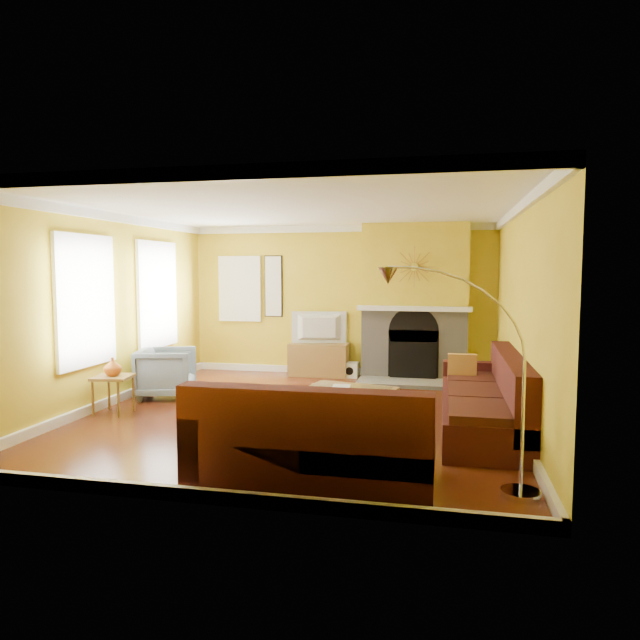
% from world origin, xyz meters
% --- Properties ---
extents(floor, '(5.50, 6.00, 0.02)m').
position_xyz_m(floor, '(0.00, 0.00, -0.01)').
color(floor, maroon).
rests_on(floor, ground).
extents(ceiling, '(5.50, 6.00, 0.02)m').
position_xyz_m(ceiling, '(0.00, 0.00, 2.71)').
color(ceiling, white).
rests_on(ceiling, ground).
extents(wall_back, '(5.50, 0.02, 2.70)m').
position_xyz_m(wall_back, '(0.00, 3.01, 1.35)').
color(wall_back, gold).
rests_on(wall_back, ground).
extents(wall_front, '(5.50, 0.02, 2.70)m').
position_xyz_m(wall_front, '(0.00, -3.01, 1.35)').
color(wall_front, gold).
rests_on(wall_front, ground).
extents(wall_left, '(0.02, 6.00, 2.70)m').
position_xyz_m(wall_left, '(-2.76, 0.00, 1.35)').
color(wall_left, gold).
rests_on(wall_left, ground).
extents(wall_right, '(0.02, 6.00, 2.70)m').
position_xyz_m(wall_right, '(2.76, 0.00, 1.35)').
color(wall_right, gold).
rests_on(wall_right, ground).
extents(baseboard, '(5.50, 6.00, 0.12)m').
position_xyz_m(baseboard, '(0.00, 0.00, 0.06)').
color(baseboard, white).
rests_on(baseboard, floor).
extents(crown_molding, '(5.50, 6.00, 0.12)m').
position_xyz_m(crown_molding, '(0.00, 0.00, 2.64)').
color(crown_molding, white).
rests_on(crown_molding, ceiling).
extents(window_left_near, '(0.06, 1.22, 1.72)m').
position_xyz_m(window_left_near, '(-2.72, 1.30, 1.50)').
color(window_left_near, white).
rests_on(window_left_near, wall_left).
extents(window_left_far, '(0.06, 1.22, 1.72)m').
position_xyz_m(window_left_far, '(-2.72, -0.60, 1.50)').
color(window_left_far, white).
rests_on(window_left_far, wall_left).
extents(window_back, '(0.82, 0.06, 1.22)m').
position_xyz_m(window_back, '(-1.90, 2.96, 1.55)').
color(window_back, white).
rests_on(window_back, wall_back).
extents(wall_art, '(0.34, 0.04, 1.14)m').
position_xyz_m(wall_art, '(-1.25, 2.97, 1.60)').
color(wall_art, white).
rests_on(wall_art, wall_back).
extents(fireplace, '(1.80, 0.40, 2.70)m').
position_xyz_m(fireplace, '(1.35, 2.80, 1.35)').
color(fireplace, gray).
rests_on(fireplace, floor).
extents(mantel, '(1.92, 0.22, 0.08)m').
position_xyz_m(mantel, '(1.35, 2.56, 1.25)').
color(mantel, white).
rests_on(mantel, fireplace).
extents(hearth, '(1.80, 0.70, 0.06)m').
position_xyz_m(hearth, '(1.35, 2.25, 0.03)').
color(hearth, gray).
rests_on(hearth, floor).
extents(sunburst, '(0.70, 0.04, 0.70)m').
position_xyz_m(sunburst, '(1.35, 2.57, 1.95)').
color(sunburst, olive).
rests_on(sunburst, fireplace).
extents(rug, '(2.40, 1.80, 0.02)m').
position_xyz_m(rug, '(0.53, -0.32, 0.01)').
color(rug, beige).
rests_on(rug, floor).
extents(sectional_sofa, '(3.16, 3.86, 0.90)m').
position_xyz_m(sectional_sofa, '(1.17, -0.77, 0.45)').
color(sectional_sofa, '#471816').
rests_on(sectional_sofa, floor).
extents(coffee_table, '(1.29, 1.29, 0.43)m').
position_xyz_m(coffee_table, '(0.67, -0.43, 0.22)').
color(coffee_table, white).
rests_on(coffee_table, floor).
extents(media_console, '(1.06, 0.48, 0.58)m').
position_xyz_m(media_console, '(-0.34, 2.76, 0.29)').
color(media_console, olive).
rests_on(media_console, floor).
extents(tv, '(1.00, 0.33, 0.57)m').
position_xyz_m(tv, '(-0.34, 2.76, 0.87)').
color(tv, black).
rests_on(tv, media_console).
extents(subwoofer, '(0.27, 0.27, 0.27)m').
position_xyz_m(subwoofer, '(0.25, 2.71, 0.13)').
color(subwoofer, white).
rests_on(subwoofer, floor).
extents(armchair, '(1.00, 0.98, 0.74)m').
position_xyz_m(armchair, '(-2.20, 0.56, 0.37)').
color(armchair, gray).
rests_on(armchair, floor).
extents(side_table, '(0.53, 0.53, 0.51)m').
position_xyz_m(side_table, '(-2.41, -0.50, 0.25)').
color(side_table, olive).
rests_on(side_table, floor).
extents(vase, '(0.26, 0.26, 0.24)m').
position_xyz_m(vase, '(-2.41, -0.50, 0.63)').
color(vase, '#CB5F17').
rests_on(vase, side_table).
extents(book, '(0.25, 0.32, 0.03)m').
position_xyz_m(book, '(0.50, -0.32, 0.45)').
color(book, white).
rests_on(book, coffee_table).
extents(arc_lamp, '(1.24, 0.36, 1.91)m').
position_xyz_m(arc_lamp, '(1.98, -2.29, 0.96)').
color(arc_lamp, silver).
rests_on(arc_lamp, floor).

